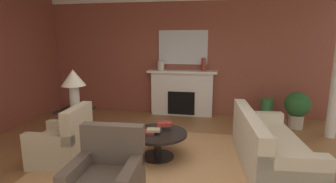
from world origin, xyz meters
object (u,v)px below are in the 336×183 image
at_px(vase_tall_corner, 266,111).
at_px(vase_mantel_right, 204,65).
at_px(mantel_mirror, 183,47).
at_px(potted_plant, 297,107).
at_px(armchair_facing_fireplace, 107,183).
at_px(side_table, 77,125).
at_px(sofa, 267,148).
at_px(coffee_table, 158,139).
at_px(fireplace, 182,94).
at_px(vase_mantel_left, 161,66).
at_px(armchair_near_window, 63,144).
at_px(table_lamp, 73,82).

bearing_deg(vase_tall_corner, vase_mantel_right, 170.81).
distance_m(mantel_mirror, potted_plant, 3.06).
xyz_separation_m(armchair_facing_fireplace, side_table, (-1.34, 1.70, 0.09)).
bearing_deg(armchair_facing_fireplace, vase_tall_corner, 57.09).
distance_m(sofa, coffee_table, 1.78).
height_order(mantel_mirror, sofa, mantel_mirror).
relative_size(fireplace, armchair_facing_fireplace, 1.89).
height_order(coffee_table, vase_mantel_left, vase_mantel_left).
distance_m(coffee_table, vase_mantel_right, 2.86).
bearing_deg(vase_mantel_right, side_table, -133.87).
height_order(fireplace, side_table, fireplace).
xyz_separation_m(side_table, potted_plant, (4.39, 1.82, 0.09)).
distance_m(sofa, armchair_facing_fireplace, 2.55).
distance_m(sofa, armchair_near_window, 3.30).
distance_m(fireplace, table_lamp, 3.00).
bearing_deg(sofa, side_table, 176.17).
distance_m(coffee_table, side_table, 1.66).
distance_m(vase_tall_corner, potted_plant, 0.68).
bearing_deg(armchair_facing_fireplace, coffee_table, 78.12).
height_order(armchair_facing_fireplace, vase_tall_corner, armchair_facing_fireplace).
xyz_separation_m(table_lamp, potted_plant, (4.39, 1.82, -0.73)).
relative_size(armchair_facing_fireplace, vase_mantel_left, 3.91).
height_order(armchair_near_window, vase_mantel_right, vase_mantel_right).
xyz_separation_m(armchair_facing_fireplace, table_lamp, (-1.34, 1.70, 0.92)).
relative_size(mantel_mirror, armchair_facing_fireplace, 1.34).
relative_size(fireplace, potted_plant, 2.16).
height_order(side_table, potted_plant, potted_plant).
height_order(armchair_facing_fireplace, vase_mantel_left, vase_mantel_left).
xyz_separation_m(fireplace, vase_tall_corner, (2.09, -0.30, -0.26)).
height_order(side_table, vase_tall_corner, side_table).
bearing_deg(table_lamp, mantel_mirror, 55.93).
relative_size(side_table, vase_mantel_left, 2.88).
bearing_deg(armchair_facing_fireplace, table_lamp, 128.27).
xyz_separation_m(armchair_near_window, vase_tall_corner, (3.63, 2.80, -0.01)).
height_order(sofa, vase_mantel_right, vase_mantel_right).
distance_m(side_table, vase_tall_corner, 4.32).
height_order(fireplace, vase_mantel_left, vase_mantel_left).
bearing_deg(vase_tall_corner, vase_mantel_left, 174.60).
height_order(mantel_mirror, potted_plant, mantel_mirror).
bearing_deg(vase_mantel_left, coffee_table, -79.14).
xyz_separation_m(coffee_table, vase_tall_corner, (2.15, 2.35, -0.04)).
xyz_separation_m(armchair_facing_fireplace, vase_mantel_right, (0.90, 4.03, 1.05)).
bearing_deg(vase_tall_corner, potted_plant, -23.41).
bearing_deg(vase_mantel_left, fireplace, 5.14).
distance_m(armchair_near_window, vase_tall_corner, 4.58).
height_order(sofa, vase_tall_corner, sofa).
bearing_deg(sofa, table_lamp, 176.17).
height_order(armchair_facing_fireplace, coffee_table, armchair_facing_fireplace).
distance_m(side_table, table_lamp, 0.82).
height_order(vase_tall_corner, potted_plant, potted_plant).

